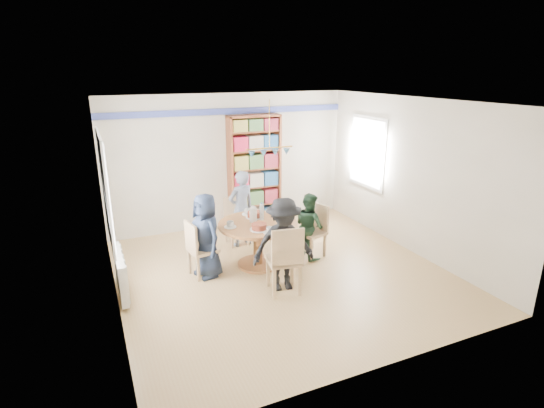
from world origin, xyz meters
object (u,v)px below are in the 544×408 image
dining_table (258,234)px  radiator (121,273)px  chair_right (315,228)px  bookshelf (254,172)px  person_right (309,226)px  person_near (283,245)px  person_left (206,236)px  person_far (241,209)px  chair_near (285,257)px  chair_left (198,247)px  chair_far (236,218)px

dining_table → radiator: bearing=-176.7°
chair_right → bookshelf: bearing=100.1°
person_right → bookshelf: 2.05m
person_near → bookshelf: 2.91m
person_left → person_far: size_ratio=0.95×
chair_near → person_left: 1.35m
chair_near → bookshelf: bearing=76.6°
chair_left → bookshelf: 2.64m
person_left → person_near: (0.91, -0.87, 0.03)m
chair_right → person_near: (-1.01, -0.86, 0.19)m
chair_right → person_right: 0.14m
chair_right → person_near: size_ratio=0.66×
chair_right → chair_far: chair_right is taller
dining_table → person_left: 0.88m
person_far → person_near: bearing=76.5°
dining_table → person_far: size_ratio=0.91×
chair_near → bookshelf: 3.09m
radiator → dining_table: bearing=3.3°
dining_table → bookshelf: bookshelf is taller
radiator → person_far: person_far is taller
chair_right → person_left: (-1.92, 0.02, 0.17)m
chair_near → person_far: bearing=88.6°
chair_left → dining_table: bearing=-0.1°
person_right → person_far: 1.31m
radiator → chair_far: bearing=28.9°
person_near → dining_table: bearing=101.5°
chair_far → chair_near: bearing=-89.6°
dining_table → person_right: (0.93, -0.04, 0.02)m
radiator → chair_left: 1.19m
person_far → chair_right: bearing=123.3°
dining_table → chair_far: bearing=91.0°
chair_right → bookshelf: bookshelf is taller
person_left → person_near: size_ratio=0.96×
chair_left → chair_far: (0.99, 1.06, -0.02)m
dining_table → chair_right: bearing=-1.6°
radiator → chair_left: size_ratio=1.09×
dining_table → chair_right: chair_right is taller
person_left → chair_left: bearing=-111.0°
person_left → bookshelf: (1.57, 1.93, 0.44)m
chair_near → chair_right: bearing=44.0°
person_near → chair_right: bearing=49.2°
radiator → chair_right: chair_right is taller
radiator → person_near: 2.37m
dining_table → person_near: size_ratio=0.92×
chair_right → bookshelf: size_ratio=0.41×
chair_left → person_near: person_near is taller
dining_table → person_near: bearing=-87.4°
chair_near → bookshelf: (0.71, 2.96, 0.54)m
person_right → person_near: 1.23m
chair_near → person_right: 1.37m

